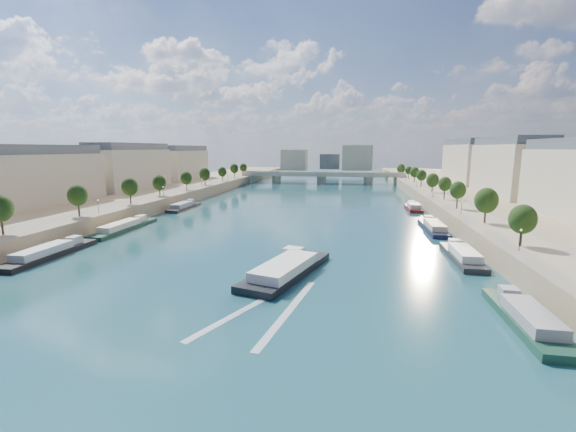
% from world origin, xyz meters
% --- Properties ---
extents(ground, '(700.00, 700.00, 0.00)m').
position_xyz_m(ground, '(0.00, 100.00, 0.00)').
color(ground, '#0D313B').
rests_on(ground, ground).
extents(quay_left, '(44.00, 520.00, 5.00)m').
position_xyz_m(quay_left, '(-72.00, 100.00, 2.50)').
color(quay_left, '#9E8460').
rests_on(quay_left, ground).
extents(quay_right, '(44.00, 520.00, 5.00)m').
position_xyz_m(quay_right, '(72.00, 100.00, 2.50)').
color(quay_right, '#9E8460').
rests_on(quay_right, ground).
extents(pave_left, '(14.00, 520.00, 0.10)m').
position_xyz_m(pave_left, '(-57.00, 100.00, 5.05)').
color(pave_left, gray).
rests_on(pave_left, quay_left).
extents(pave_right, '(14.00, 520.00, 0.10)m').
position_xyz_m(pave_right, '(57.00, 100.00, 5.05)').
color(pave_right, gray).
rests_on(pave_right, quay_right).
extents(trees_left, '(4.80, 268.80, 8.26)m').
position_xyz_m(trees_left, '(-55.00, 102.00, 10.48)').
color(trees_left, '#382B1E').
rests_on(trees_left, ground).
extents(trees_right, '(4.80, 268.80, 8.26)m').
position_xyz_m(trees_right, '(55.00, 110.00, 10.48)').
color(trees_right, '#382B1E').
rests_on(trees_right, ground).
extents(lamps_left, '(0.36, 200.36, 4.28)m').
position_xyz_m(lamps_left, '(-52.50, 90.00, 7.78)').
color(lamps_left, black).
rests_on(lamps_left, ground).
extents(lamps_right, '(0.36, 200.36, 4.28)m').
position_xyz_m(lamps_right, '(52.50, 105.00, 7.78)').
color(lamps_right, black).
rests_on(lamps_right, ground).
extents(buildings_left, '(16.00, 226.00, 23.20)m').
position_xyz_m(buildings_left, '(-85.00, 112.00, 16.45)').
color(buildings_left, '#BCB091').
rests_on(buildings_left, ground).
extents(buildings_right, '(16.00, 226.00, 23.20)m').
position_xyz_m(buildings_right, '(85.00, 112.00, 16.45)').
color(buildings_right, '#BCB091').
rests_on(buildings_right, ground).
extents(skyline, '(79.00, 42.00, 22.00)m').
position_xyz_m(skyline, '(3.19, 319.52, 14.66)').
color(skyline, '#BCB091').
rests_on(skyline, ground).
extents(bridge, '(112.00, 12.00, 8.15)m').
position_xyz_m(bridge, '(0.00, 237.34, 5.08)').
color(bridge, '#C1B79E').
rests_on(bridge, ground).
extents(tour_barge, '(15.04, 28.17, 3.73)m').
position_xyz_m(tour_barge, '(9.13, 39.20, 1.01)').
color(tour_barge, black).
rests_on(tour_barge, ground).
extents(wake, '(14.80, 25.85, 0.04)m').
position_xyz_m(wake, '(9.13, 22.58, 0.02)').
color(wake, silver).
rests_on(wake, ground).
extents(moored_barges_left, '(5.00, 155.62, 3.60)m').
position_xyz_m(moored_barges_left, '(-45.50, 43.79, 0.84)').
color(moored_barges_left, '#191D38').
rests_on(moored_barges_left, ground).
extents(moored_barges_right, '(5.00, 159.54, 3.60)m').
position_xyz_m(moored_barges_right, '(45.50, 51.86, 0.84)').
color(moored_barges_right, black).
rests_on(moored_barges_right, ground).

